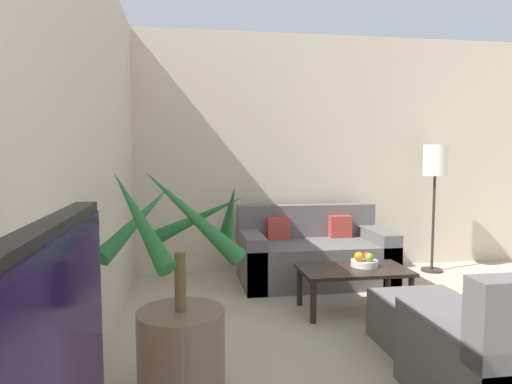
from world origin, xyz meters
TOP-DOWN VIEW (x-y plane):
  - wall_back at (0.00, 5.95)m, footprint 7.89×0.06m
  - wall_left at (-3.18, 2.96)m, footprint 0.06×7.52m
  - potted_palm at (-2.64, 3.26)m, footprint 0.86×0.84m
  - sofa_loveseat at (-1.26, 5.39)m, footprint 1.55×0.84m
  - floor_lamp at (0.20, 5.57)m, footprint 0.27×0.27m
  - coffee_table at (-1.18, 4.46)m, footprint 0.93×0.52m
  - fruit_bowl at (-1.06, 4.51)m, footprint 0.23×0.23m
  - apple_red at (-1.03, 4.53)m, footprint 0.07×0.07m
  - apple_green at (-1.04, 4.45)m, footprint 0.08×0.08m
  - orange_fruit at (-1.12, 4.48)m, footprint 0.08×0.08m
  - armchair at (-0.92, 2.87)m, footprint 0.88×0.81m
  - ottoman at (-0.95, 3.71)m, footprint 0.62×0.54m

SIDE VIEW (x-z plane):
  - ottoman at x=-0.95m, z-range 0.00..0.35m
  - armchair at x=-0.92m, z-range -0.14..0.67m
  - sofa_loveseat at x=-1.26m, z-range -0.12..0.67m
  - coffee_table at x=-1.18m, z-range 0.14..0.51m
  - fruit_bowl at x=-1.06m, z-range 0.37..0.43m
  - potted_palm at x=-2.64m, z-range -0.24..1.08m
  - apple_red at x=-1.03m, z-range 0.43..0.50m
  - apple_green at x=-1.04m, z-range 0.43..0.50m
  - orange_fruit at x=-1.12m, z-range 0.43..0.51m
  - floor_lamp at x=0.20m, z-range 0.46..1.91m
  - wall_back at x=0.00m, z-range 0.00..2.70m
  - wall_left at x=-3.18m, z-range 0.00..2.70m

